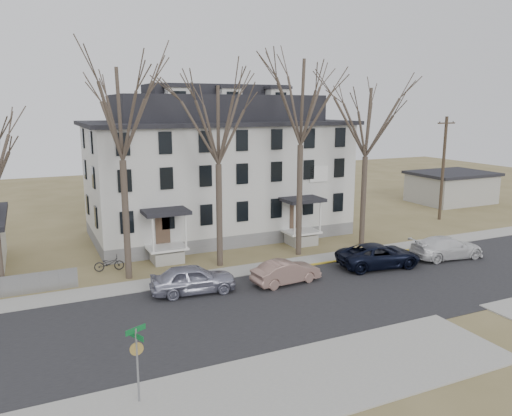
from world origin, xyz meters
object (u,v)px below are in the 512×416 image
boarding_house (218,169)px  car_navy (379,256)px  tree_mid_right (367,117)px  utility_pole_far (443,167)px  bicycle_left (109,264)px  tree_far_left (120,107)px  tree_center (301,96)px  car_silver (193,280)px  car_tan (286,273)px  car_white (447,248)px  tree_mid_left (218,119)px  street_sign (137,354)px

boarding_house → car_navy: boarding_house is taller
tree_mid_right → utility_pole_far: size_ratio=1.34×
utility_pole_far → bicycle_left: size_ratio=5.11×
tree_mid_right → bicycle_left: (-18.39, 1.82, -9.11)m
boarding_house → tree_mid_right: size_ratio=1.63×
tree_far_left → tree_center: bearing=0.0°
car_navy → tree_far_left: bearing=80.6°
utility_pole_far → car_silver: bearing=-162.7°
car_tan → car_silver: bearing=75.7°
car_tan → car_white: size_ratio=0.81×
utility_pole_far → car_navy: utility_pole_far is taller
boarding_house → car_tan: bearing=-92.9°
boarding_house → tree_center: 10.39m
car_tan → car_navy: bearing=-94.3°
tree_mid_left → utility_pole_far: tree_mid_left is taller
tree_center → street_sign: 21.67m
utility_pole_far → car_white: bearing=-132.6°
boarding_house → tree_center: tree_center is taller
car_silver → bicycle_left: size_ratio=2.58×
tree_far_left → car_white: bearing=-14.0°
car_silver → car_tan: bearing=-92.5°
boarding_house → tree_mid_right: tree_mid_right is taller
boarding_house → tree_mid_left: 9.66m
tree_far_left → street_sign: (-2.22, -13.53, -8.45)m
car_white → tree_far_left: bearing=82.7°
car_white → bicycle_left: (-21.73, 7.03, -0.27)m
street_sign → tree_far_left: bearing=55.8°
tree_mid_left → tree_center: size_ratio=0.87×
utility_pole_far → boarding_house: bearing=169.1°
tree_far_left → boarding_house: bearing=42.2°
car_navy → utility_pole_far: bearing=-49.9°
car_silver → car_tan: car_silver is taller
car_white → street_sign: bearing=116.6°
tree_far_left → tree_mid_left: size_ratio=1.08×
tree_center → tree_mid_left: bearing=180.0°
tree_far_left → tree_mid_right: 17.52m
tree_mid_right → car_white: size_ratio=2.44×
utility_pole_far → bicycle_left: 30.80m
tree_center → street_sign: size_ratio=5.04×
boarding_house → street_sign: bearing=-117.3°
tree_far_left → tree_center: (12.00, 0.00, 0.74)m
tree_far_left → street_sign: tree_far_left is taller
tree_mid_right → utility_pole_far: tree_mid_right is taller
boarding_house → tree_mid_left: bearing=-110.2°
tree_mid_left → car_navy: 13.70m
tree_mid_right → street_sign: tree_mid_right is taller
tree_far_left → car_navy: size_ratio=2.48×
boarding_house → utility_pole_far: boarding_house is taller
utility_pole_far → bicycle_left: (-30.39, -2.38, -4.42)m
tree_mid_left → tree_mid_right: (11.50, 0.00, 0.00)m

